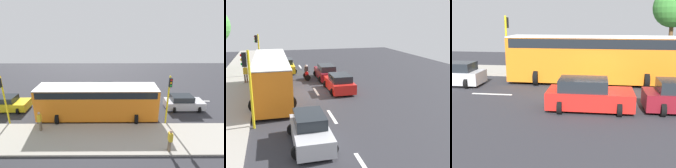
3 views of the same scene
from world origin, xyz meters
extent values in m
cube|color=#2D2D33|center=(0.00, 0.00, -0.05)|extent=(40.00, 60.00, 0.10)
cube|color=#9E998E|center=(7.00, 0.00, 0.07)|extent=(4.00, 60.00, 0.15)
cube|color=white|center=(0.00, -6.00, 0.01)|extent=(0.20, 2.40, 0.01)
cube|color=white|center=(0.00, 0.00, 0.01)|extent=(0.20, 2.40, 0.01)
cube|color=white|center=(0.00, 6.00, 0.01)|extent=(0.20, 2.40, 0.01)
cube|color=white|center=(0.00, 12.00, 0.01)|extent=(0.20, 2.40, 0.01)
cube|color=#B7B7BC|center=(1.89, 9.35, 0.56)|extent=(1.76, 3.88, 0.80)
cube|color=#1E2328|center=(1.89, 9.04, 1.24)|extent=(1.48, 2.17, 0.56)
cylinder|color=black|center=(1.12, 10.63, 0.32)|extent=(0.64, 0.22, 0.64)
cylinder|color=black|center=(2.66, 10.63, 0.32)|extent=(0.64, 0.22, 0.64)
cylinder|color=black|center=(1.12, 8.07, 0.32)|extent=(0.64, 0.22, 0.64)
cylinder|color=black|center=(2.66, 8.07, 0.32)|extent=(0.64, 0.22, 0.64)
cube|color=maroon|center=(-1.81, -4.47, 0.56)|extent=(1.72, 4.37, 0.80)
cube|color=#1E2328|center=(-1.81, -4.12, 1.24)|extent=(1.44, 2.45, 0.56)
cylinder|color=black|center=(-1.06, -5.92, 0.32)|extent=(0.64, 0.22, 0.64)
cylinder|color=black|center=(-2.56, -5.92, 0.32)|extent=(0.64, 0.22, 0.64)
cylinder|color=black|center=(-1.06, -3.03, 0.32)|extent=(0.64, 0.22, 0.64)
cylinder|color=black|center=(-2.56, -3.03, 0.32)|extent=(0.64, 0.22, 0.64)
cube|color=yellow|center=(2.00, -8.97, 0.56)|extent=(1.89, 4.12, 0.80)
cube|color=#1E2328|center=(2.00, -9.30, 1.24)|extent=(1.59, 2.31, 0.56)
cylinder|color=black|center=(1.16, -7.61, 0.32)|extent=(0.64, 0.22, 0.64)
cylinder|color=black|center=(2.84, -7.61, 0.32)|extent=(0.64, 0.22, 0.64)
cylinder|color=black|center=(1.16, -10.33, 0.32)|extent=(0.64, 0.22, 0.64)
cube|color=red|center=(-1.99, 0.25, 0.56)|extent=(1.87, 4.09, 0.80)
cube|color=#1E2328|center=(-1.99, 0.58, 1.24)|extent=(1.57, 2.29, 0.56)
cylinder|color=black|center=(-1.17, -1.10, 0.32)|extent=(0.64, 0.22, 0.64)
cylinder|color=black|center=(-2.82, -1.10, 0.32)|extent=(0.64, 0.22, 0.64)
cylinder|color=black|center=(-1.17, 1.60, 0.32)|extent=(0.64, 0.22, 0.64)
cylinder|color=black|center=(-2.82, 1.60, 0.32)|extent=(0.64, 0.22, 0.64)
cube|color=orange|center=(3.63, 0.42, 1.65)|extent=(2.50, 11.00, 2.90)
cube|color=black|center=(3.63, 0.42, 2.75)|extent=(2.52, 10.56, 0.60)
cube|color=white|center=(3.63, 0.42, 3.12)|extent=(2.50, 11.00, 0.08)
cylinder|color=black|center=(2.53, 3.94, 0.50)|extent=(1.00, 0.30, 1.00)
cylinder|color=black|center=(4.73, 3.94, 0.50)|extent=(1.00, 0.30, 1.00)
cylinder|color=black|center=(2.53, -3.10, 0.50)|extent=(1.00, 0.30, 1.00)
cylinder|color=black|center=(4.73, -3.10, 0.50)|extent=(1.00, 0.30, 1.00)
cylinder|color=black|center=(0.14, -4.07, 0.30)|extent=(0.60, 0.10, 0.60)
cylinder|color=black|center=(0.14, -5.27, 0.30)|extent=(0.60, 0.10, 0.60)
cube|color=#990C0C|center=(0.14, -4.72, 0.55)|extent=(0.28, 1.10, 0.36)
sphere|color=#990C0C|center=(0.14, -4.52, 0.73)|extent=(0.32, 0.32, 0.32)
cylinder|color=black|center=(0.14, -4.17, 0.90)|extent=(0.55, 0.04, 0.04)
cube|color=#333338|center=(0.14, -4.82, 1.00)|extent=(0.36, 0.24, 0.60)
sphere|color=silver|center=(0.14, -4.77, 1.40)|extent=(0.26, 0.26, 0.26)
cylinder|color=#72604C|center=(5.88, -4.18, 0.57)|extent=(0.16, 0.16, 0.85)
cylinder|color=#72604C|center=(6.08, -4.18, 0.57)|extent=(0.16, 0.16, 0.85)
cube|color=gold|center=(5.98, -4.18, 1.30)|extent=(0.40, 0.24, 0.60)
sphere|color=tan|center=(5.98, -4.18, 1.73)|extent=(0.22, 0.22, 0.22)
cylinder|color=#72604C|center=(8.48, 5.76, 0.57)|extent=(0.16, 0.16, 0.85)
cylinder|color=#72604C|center=(8.68, 5.76, 0.57)|extent=(0.16, 0.16, 0.85)
cube|color=gold|center=(8.58, 5.76, 1.30)|extent=(0.40, 0.24, 0.60)
sphere|color=tan|center=(8.58, 5.76, 1.73)|extent=(0.22, 0.22, 0.22)
cylinder|color=yellow|center=(4.75, -7.48, 2.25)|extent=(0.14, 0.14, 4.50)
cylinder|color=yellow|center=(4.75, 6.63, 2.25)|extent=(0.14, 0.14, 4.50)
cube|color=black|center=(4.97, 6.63, 4.00)|extent=(0.24, 0.24, 0.76)
sphere|color=red|center=(5.09, 6.63, 4.24)|extent=(0.16, 0.16, 0.16)
sphere|color=#F2A50C|center=(5.09, 6.63, 4.00)|extent=(0.16, 0.16, 0.16)
sphere|color=green|center=(5.09, 6.63, 3.76)|extent=(0.16, 0.16, 0.16)
camera|label=1|loc=(18.90, 1.70, 8.77)|focal=28.68mm
camera|label=2|loc=(3.56, 21.22, 6.20)|focal=41.65mm
camera|label=3|loc=(-14.63, -0.13, 4.27)|focal=43.76mm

